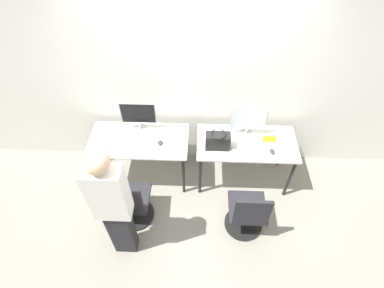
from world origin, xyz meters
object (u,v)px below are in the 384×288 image
at_px(mouse_left, 160,143).
at_px(mouse_right, 272,152).
at_px(monitor_right, 248,120).
at_px(person_left, 112,204).
at_px(handbag, 218,141).
at_px(keyboard_right, 248,151).
at_px(office_chair_right, 247,214).
at_px(monitor_left, 138,116).
at_px(keyboard_left, 137,144).
at_px(office_chair_left, 131,204).

relative_size(mouse_left, mouse_right, 1.00).
height_order(mouse_left, mouse_right, same).
bearing_deg(mouse_right, monitor_right, 133.21).
bearing_deg(person_left, mouse_left, 70.90).
xyz_separation_m(monitor_right, mouse_right, (0.29, -0.31, -0.22)).
relative_size(mouse_left, handbag, 0.30).
height_order(person_left, keyboard_right, person_left).
bearing_deg(mouse_left, keyboard_right, -4.60).
bearing_deg(monitor_right, office_chair_right, -90.82).
distance_m(monitor_right, keyboard_right, 0.38).
relative_size(monitor_right, keyboard_right, 1.08).
bearing_deg(keyboard_right, office_chair_right, -91.21).
xyz_separation_m(monitor_left, keyboard_right, (1.38, -0.34, -0.23)).
relative_size(mouse_right, office_chair_right, 0.10).
height_order(keyboard_left, office_chair_left, office_chair_left).
distance_m(monitor_left, monitor_right, 1.38).
relative_size(mouse_right, handbag, 0.30).
distance_m(keyboard_left, mouse_right, 1.68).
bearing_deg(office_chair_left, monitor_left, 87.95).
relative_size(keyboard_left, monitor_right, 0.92).
height_order(office_chair_left, monitor_right, monitor_right).
xyz_separation_m(mouse_left, mouse_right, (1.39, -0.10, 0.00)).
xyz_separation_m(person_left, office_chair_right, (1.43, 0.28, -0.61)).
bearing_deg(mouse_right, office_chair_left, -162.17).
relative_size(office_chair_left, office_chair_right, 1.00).
xyz_separation_m(mouse_left, office_chair_right, (1.08, -0.73, -0.42)).
relative_size(monitor_left, monitor_right, 1.00).
relative_size(keyboard_left, handbag, 1.38).
bearing_deg(office_chair_right, office_chair_left, 176.63).
bearing_deg(monitor_right, keyboard_right, -90.00).
height_order(mouse_left, keyboard_right, mouse_left).
bearing_deg(keyboard_left, office_chair_right, -27.45).
bearing_deg(office_chair_left, monitor_right, 31.32).
relative_size(person_left, mouse_right, 19.40).
distance_m(mouse_left, keyboard_right, 1.10).
bearing_deg(monitor_right, office_chair_left, -148.68).
relative_size(mouse_left, person_left, 0.05).
height_order(keyboard_left, handbag, handbag).
distance_m(keyboard_right, handbag, 0.40).
bearing_deg(monitor_left, keyboard_left, -90.00).
bearing_deg(office_chair_left, office_chair_right, -3.37).
height_order(person_left, office_chair_right, person_left).
xyz_separation_m(keyboard_left, mouse_left, (0.29, 0.02, 0.01)).
distance_m(monitor_left, keyboard_left, 0.35).
xyz_separation_m(keyboard_left, keyboard_right, (1.38, -0.07, 0.00)).
height_order(mouse_left, office_chair_right, office_chair_right).
bearing_deg(monitor_right, person_left, -139.70).
xyz_separation_m(monitor_right, keyboard_right, (0.00, -0.30, -0.23)).
bearing_deg(person_left, office_chair_right, 11.20).
bearing_deg(monitor_left, monitor_right, -1.63).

